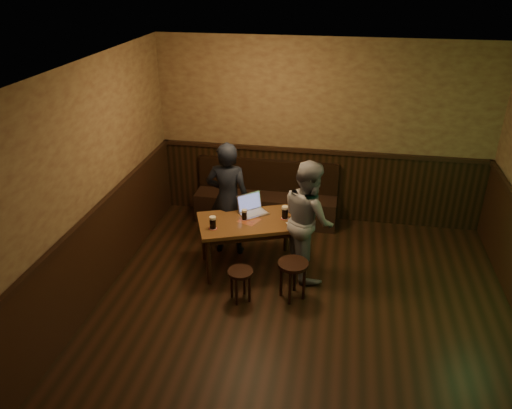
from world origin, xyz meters
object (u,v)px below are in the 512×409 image
Objects in this scene: laptop at (252,208)px; pint_mid at (244,215)px; person_suit at (228,199)px; bench at (266,202)px; person_grey at (308,219)px; pub_table at (249,227)px; stool_left at (240,277)px; pint_left at (213,223)px; stool_right at (293,270)px; pint_right at (285,212)px.

pint_mid is at bearing -145.61° from laptop.
person_suit is (-0.30, 0.33, 0.04)m from pint_mid.
bench is 1.64m from person_grey.
person_grey is (1.13, -0.35, -0.02)m from person_suit.
pub_table is at bearing 135.10° from person_suit.
pint_left reaches higher than stool_left.
bench is 1.39× the size of person_grey.
pint_left is at bearing 133.98° from stool_left.
person_grey is at bearing -60.85° from bench.
stool_right is at bearing -91.90° from laptop.
person_suit is at bearing 85.91° from pint_left.
pint_right is at bearing 105.30° from stool_right.
pint_mid is 0.83× the size of pint_right.
bench is at bearing -110.79° from person_suit.
person_suit is at bearing 166.11° from pint_right.
laptop reaches higher than pint_mid.
bench is at bearing 87.13° from pint_mid.
stool_right is 3.49× the size of pint_mid.
laptop is at bearing 71.32° from pub_table.
person_suit is at bearing 109.99° from stool_left.
laptop reaches higher than pint_right.
person_grey is at bearing -21.03° from pub_table.
laptop reaches higher than pint_left.
person_grey reaches higher than pint_left.
pint_right is 0.39× the size of laptop.
laptop is at bearing 75.06° from pint_mid.
pub_table is 8.55× the size of pint_right.
person_grey is at bearing -24.63° from pint_right.
laptop is at bearing -90.54° from bench.
stool_right is (0.65, -0.59, -0.21)m from pub_table.
person_suit reaches higher than bench.
stool_right is (0.61, 0.16, 0.07)m from stool_left.
laptop reaches higher than stool_left.
person_grey is (0.76, 0.00, 0.18)m from pub_table.
pint_right is at bearing -2.95° from pub_table.
pint_right is 0.47m from laptop.
person_suit is at bearing 46.86° from person_grey.
stool_left is 1.26m from person_suit.
pub_table is at bearing -90.00° from bench.
pint_left is 0.10× the size of person_suit.
stool_left is at bearing -165.38° from stool_right.
pint_left is 0.46m from pint_mid.
person_grey is (0.73, 0.75, 0.45)m from stool_left.
stool_left is 0.64m from stool_right.
pub_table is 0.53m from pint_left.
pint_right reaches higher than stool_right.
bench is 2.07m from stool_right.
person_grey reaches higher than pub_table.
pint_left is 1.17× the size of pint_mid.
laptop is (0.40, 0.52, -0.02)m from pint_left.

